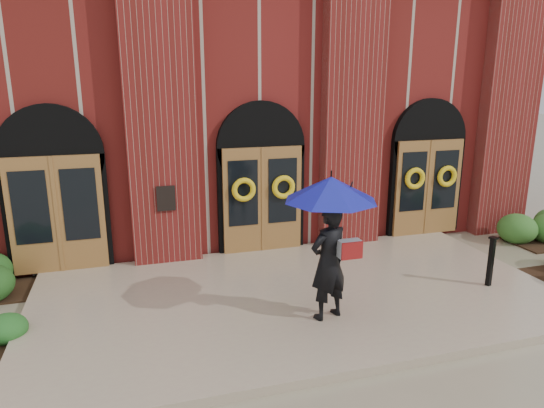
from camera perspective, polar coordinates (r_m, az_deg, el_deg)
name	(u,v)px	position (r m, az deg, el deg)	size (l,w,h in m)	color
ground	(301,303)	(9.51, 3.41, -11.59)	(90.00, 90.00, 0.00)	gray
landing	(298,296)	(9.60, 3.11, -10.81)	(10.00, 5.30, 0.15)	tan
church_building	(215,99)	(17.05, -6.78, 12.20)	(16.20, 12.53, 7.00)	maroon
man_with_umbrella	(330,221)	(8.08, 6.85, -1.99)	(1.98, 1.98, 2.50)	black
metal_post	(491,260)	(10.61, 24.35, -6.05)	(0.17, 0.17, 1.02)	black
hedge_wall_left	(22,274)	(11.12, -27.30, -7.32)	(2.71, 1.09, 0.70)	#1D4617
hedge_front_left	(4,332)	(9.18, -28.97, -13.02)	(1.24, 1.06, 0.44)	#1F531C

